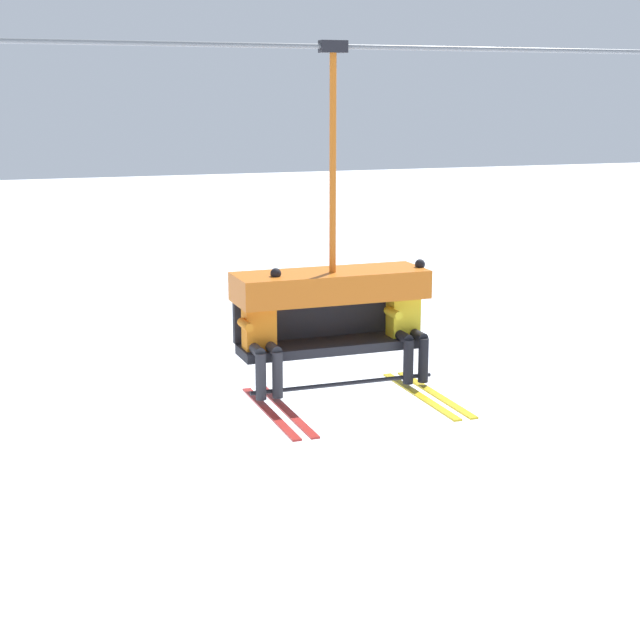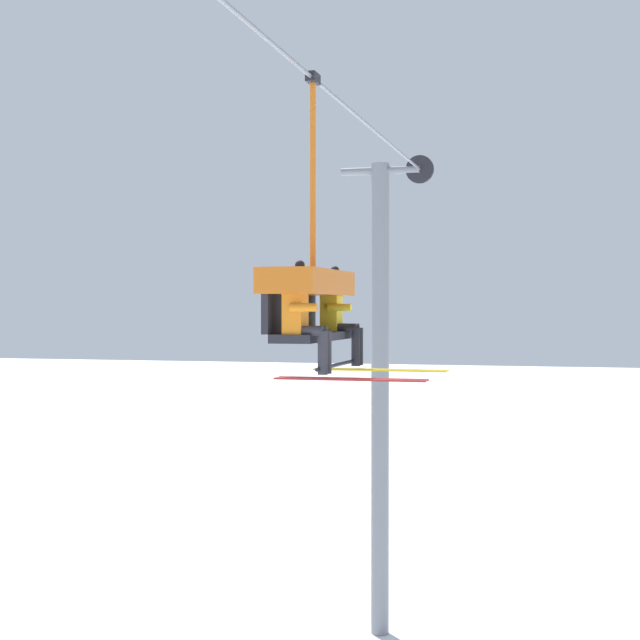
# 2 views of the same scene
# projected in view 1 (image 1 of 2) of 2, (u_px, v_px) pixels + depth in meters

# --- Properties ---
(lift_cable) EXTENTS (17.11, 0.05, 0.05)m
(lift_cable) POSITION_uv_depth(u_px,v_px,m) (376.00, 47.00, 9.92)
(lift_cable) COLOR slate
(chairlift_chair) EXTENTS (2.06, 0.74, 3.50)m
(chairlift_chair) POSITION_uv_depth(u_px,v_px,m) (330.00, 296.00, 10.41)
(chairlift_chair) COLOR #232328
(skier_orange) EXTENTS (0.48, 1.70, 1.34)m
(skier_orange) POSITION_uv_depth(u_px,v_px,m) (263.00, 334.00, 10.01)
(skier_orange) COLOR orange
(skier_yellow) EXTENTS (0.48, 1.70, 1.34)m
(skier_yellow) POSITION_uv_depth(u_px,v_px,m) (408.00, 322.00, 10.55)
(skier_yellow) COLOR yellow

